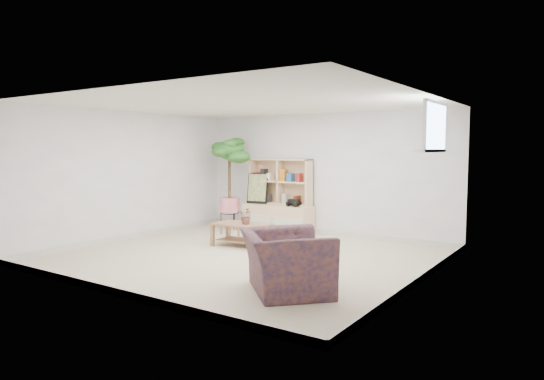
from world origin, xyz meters
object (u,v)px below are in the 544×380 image
Objects in this scene: coffee_table at (242,235)px; armchair at (286,258)px; storage_unit at (278,196)px; floor_tree at (229,183)px.

armchair is at bearing -45.81° from coffee_table.
floor_tree reaches higher than storage_unit.
armchair is (2.09, -1.85, 0.21)m from coffee_table.
storage_unit is at bearing -11.13° from armchair.
armchair is (2.40, -3.47, -0.34)m from storage_unit.
storage_unit is 4.24m from armchair.
coffee_table is 2.06m from floor_tree.
coffee_table is at bearing 2.62° from armchair.
floor_tree is 4.73m from armchair.
coffee_table is 0.51× the size of floor_tree.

